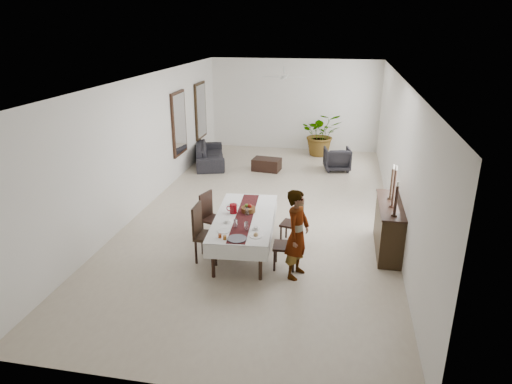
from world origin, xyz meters
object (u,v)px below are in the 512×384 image
object	(u,v)px
woman	(297,234)
sideboard_body	(389,228)
sofa	(210,154)
red_pitcher	(233,209)
dining_table_top	(244,218)

from	to	relation	value
woman	sideboard_body	xyz separation A→B (m)	(1.71, 1.32, -0.34)
sideboard_body	woman	bearing A→B (deg)	-142.24
woman	sofa	xyz separation A→B (m)	(-3.53, 6.52, -0.51)
red_pitcher	sideboard_body	world-z (taller)	sideboard_body
dining_table_top	sideboard_body	distance (m)	2.90
sideboard_body	sofa	xyz separation A→B (m)	(-5.24, 5.19, -0.17)
red_pitcher	sideboard_body	distance (m)	3.15
woman	red_pitcher	bearing A→B (deg)	73.89
dining_table_top	woman	bearing A→B (deg)	-39.95
red_pitcher	woman	xyz separation A→B (m)	(1.39, -0.93, -0.01)
dining_table_top	sofa	size ratio (longest dim) A/B	1.05
sideboard_body	red_pitcher	bearing A→B (deg)	-172.70
woman	sofa	distance (m)	7.43
woman	sideboard_body	bearing A→B (deg)	-34.68
woman	sideboard_body	world-z (taller)	woman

